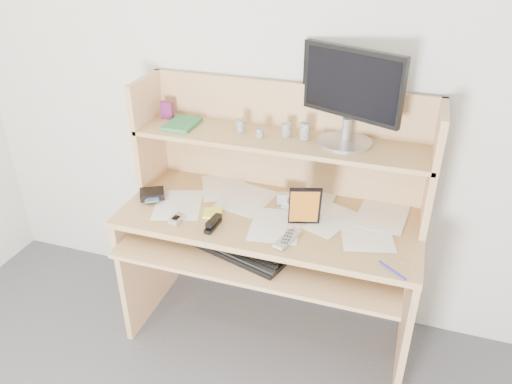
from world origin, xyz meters
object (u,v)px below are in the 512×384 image
(keyboard, at_px, (235,247))
(monitor, at_px, (350,94))
(game_case, at_px, (305,206))
(desk, at_px, (275,216))
(tv_remote, at_px, (288,238))

(keyboard, height_order, monitor, monitor)
(keyboard, bearing_deg, game_case, 43.21)
(desk, relative_size, monitor, 3.04)
(game_case, bearing_deg, keyboard, -171.25)
(tv_remote, bearing_deg, game_case, 90.59)
(desk, distance_m, monitor, 0.69)
(desk, relative_size, game_case, 7.00)
(keyboard, height_order, tv_remote, tv_remote)
(game_case, height_order, monitor, monitor)
(tv_remote, distance_m, monitor, 0.68)
(keyboard, distance_m, game_case, 0.37)
(monitor, bearing_deg, game_case, -93.84)
(tv_remote, relative_size, monitor, 0.36)
(game_case, bearing_deg, tv_remote, -123.19)
(desk, height_order, keyboard, desk)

